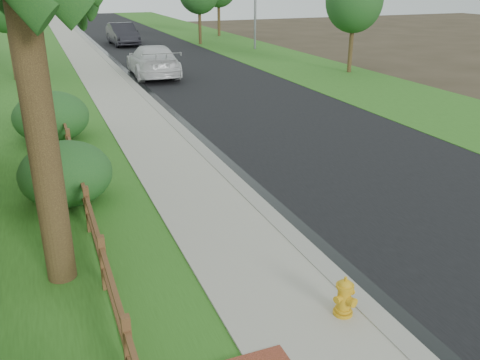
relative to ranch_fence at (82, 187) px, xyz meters
name	(u,v)px	position (x,y,z in m)	size (l,w,h in m)	color
ground	(365,336)	(3.60, -6.40, -0.62)	(120.00, 120.00, 0.00)	#322A1B
road	(153,49)	(8.20, 28.60, -0.61)	(8.00, 90.00, 0.02)	black
curb	(98,51)	(4.00, 28.60, -0.56)	(0.40, 90.00, 0.12)	gray
wet_gutter	(103,52)	(4.35, 28.60, -0.60)	(0.50, 90.00, 0.00)	black
sidewalk	(80,52)	(2.70, 28.60, -0.57)	(2.20, 90.00, 0.10)	#A5A390
grass_strip	(54,54)	(0.80, 28.60, -0.59)	(1.60, 90.00, 0.06)	#2A5A19
verge_far	(235,45)	(15.10, 28.60, -0.60)	(6.00, 90.00, 0.04)	#2A5A19
ranch_fence	(82,187)	(0.00, 0.00, 0.00)	(0.12, 16.92, 1.10)	#52351B
fire_hydrant	(344,297)	(3.50, -5.90, -0.19)	(0.46, 0.38, 0.70)	gold
white_suv	(153,61)	(5.60, 17.06, 0.27)	(2.42, 5.96, 1.73)	silver
dark_car_mid	(128,34)	(7.08, 33.14, 0.13)	(1.71, 4.26, 1.45)	black
dark_car_far	(123,34)	(6.48, 32.08, 0.28)	(1.86, 5.32, 1.75)	black
boulder	(49,168)	(-0.67, 2.48, -0.27)	(1.05, 0.79, 0.70)	brown
shrub_b	(66,174)	(-0.30, 0.64, 0.17)	(2.24, 2.24, 1.57)	#1B4E1F
shrub_d	(51,117)	(-0.36, 6.23, 0.24)	(2.51, 2.51, 1.71)	#1B4E1F
tree_near_right	(354,1)	(16.60, 13.96, 3.41)	(3.23, 3.23, 5.81)	#332214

